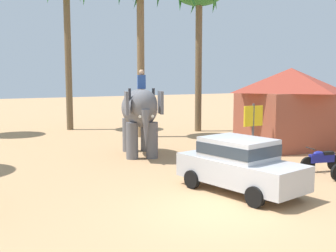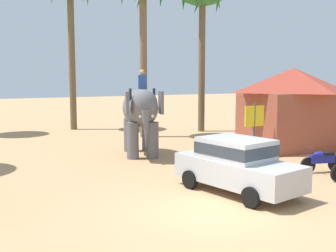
# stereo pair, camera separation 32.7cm
# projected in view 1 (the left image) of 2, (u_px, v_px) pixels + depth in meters

# --- Properties ---
(ground_plane) EXTENTS (120.00, 120.00, 0.00)m
(ground_plane) POSITION_uv_depth(u_px,v_px,m) (216.00, 213.00, 11.06)
(ground_plane) COLOR tan
(car_sedan_foreground) EXTENTS (2.51, 4.36, 1.70)m
(car_sedan_foreground) POSITION_uv_depth(u_px,v_px,m) (239.00, 163.00, 12.91)
(car_sedan_foreground) COLOR #B7BABF
(car_sedan_foreground) RESTS_ON ground
(elephant_with_mahout) EXTENTS (2.51, 4.02, 3.88)m
(elephant_with_mahout) POSITION_uv_depth(u_px,v_px,m) (140.00, 112.00, 18.69)
(elephant_with_mahout) COLOR slate
(elephant_with_mahout) RESTS_ON ground
(motorcycle_far_in_row) EXTENTS (1.79, 0.59, 0.94)m
(motorcycle_far_in_row) POSITION_uv_depth(u_px,v_px,m) (321.00, 160.00, 15.72)
(motorcycle_far_in_row) COLOR black
(motorcycle_far_in_row) RESTS_ON ground
(roadside_hut) EXTENTS (5.39, 4.67, 4.00)m
(roadside_hut) POSITION_uv_depth(u_px,v_px,m) (290.00, 106.00, 20.88)
(roadside_hut) COLOR #994C38
(roadside_hut) RESTS_ON ground
(signboard_yellow) EXTENTS (1.00, 0.10, 2.40)m
(signboard_yellow) POSITION_uv_depth(u_px,v_px,m) (253.00, 120.00, 18.35)
(signboard_yellow) COLOR #4C4C51
(signboard_yellow) RESTS_ON ground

